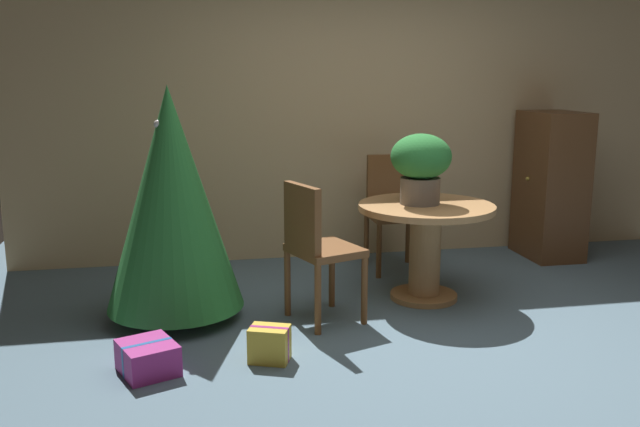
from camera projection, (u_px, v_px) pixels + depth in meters
name	position (u px, v px, depth m)	size (l,w,h in m)	color
ground_plane	(433.00, 343.00, 4.25)	(6.60, 6.60, 0.00)	slate
back_wall_panel	(352.00, 112.00, 6.10)	(6.00, 0.10, 2.60)	tan
round_dining_table	(425.00, 235.00, 4.98)	(0.99, 0.99, 0.71)	#B27F4C
flower_vase	(421.00, 163.00, 4.90)	(0.44, 0.44, 0.51)	#665B51
wooden_chair_far	(392.00, 206.00, 5.78)	(0.42, 0.44, 0.96)	brown
wooden_chair_left	(316.00, 243.00, 4.50)	(0.53, 0.56, 0.94)	brown
holiday_tree	(172.00, 199.00, 4.50)	(0.92, 0.92, 1.58)	brown
gift_box_gold	(270.00, 344.00, 3.96)	(0.27, 0.24, 0.21)	gold
gift_box_purple	(148.00, 358.00, 3.81)	(0.38, 0.40, 0.18)	#9E287A
wooden_cabinet	(551.00, 185.00, 6.13)	(0.46, 0.64, 1.31)	brown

